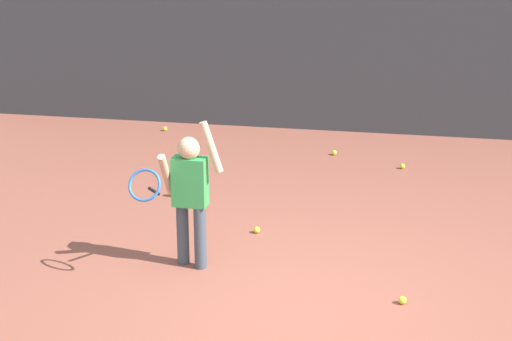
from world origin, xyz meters
name	(u,v)px	position (x,y,z in m)	size (l,w,h in m)	color
ground_plane	(298,310)	(0.00, 0.00, 0.00)	(20.00, 20.00, 0.00)	brown
back_fence_windscreen	(360,18)	(0.00, 5.64, 1.66)	(12.64, 0.08, 3.32)	#383D42
fence_post_1	(360,12)	(0.00, 5.70, 1.73)	(0.09, 0.09, 3.47)	slate
tennis_player	(188,190)	(-1.08, 0.64, 0.73)	(0.71, 0.58, 1.35)	#3F4C59
water_bottle	(184,189)	(-1.65, 2.35, 0.11)	(0.07, 0.07, 0.22)	green
tennis_ball_0	(165,129)	(-2.76, 5.09, 0.03)	(0.07, 0.07, 0.07)	#CCE033
tennis_ball_1	(402,166)	(0.73, 3.94, 0.03)	(0.07, 0.07, 0.07)	#CCE033
tennis_ball_2	(402,300)	(0.82, 0.28, 0.03)	(0.07, 0.07, 0.07)	#CCE033
tennis_ball_4	(334,153)	(-0.17, 4.36, 0.03)	(0.07, 0.07, 0.07)	#CCE033
tennis_ball_6	(257,230)	(-0.64, 1.51, 0.03)	(0.07, 0.07, 0.07)	#CCE033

